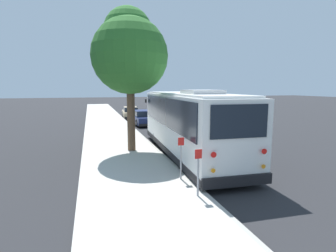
# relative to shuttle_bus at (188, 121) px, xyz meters

# --- Properties ---
(ground_plane) EXTENTS (160.00, 160.00, 0.00)m
(ground_plane) POSITION_rel_shuttle_bus_xyz_m (1.26, -0.18, -1.77)
(ground_plane) COLOR #28282B
(sidewalk_slab) EXTENTS (80.00, 3.77, 0.15)m
(sidewalk_slab) POSITION_rel_shuttle_bus_xyz_m (1.26, 3.32, -1.70)
(sidewalk_slab) COLOR beige
(sidewalk_slab) RESTS_ON ground
(curb_strip) EXTENTS (80.00, 0.14, 0.15)m
(curb_strip) POSITION_rel_shuttle_bus_xyz_m (1.26, 1.36, -1.70)
(curb_strip) COLOR #AAA69D
(curb_strip) RESTS_ON ground
(shuttle_bus) EXTENTS (10.47, 2.97, 3.32)m
(shuttle_bus) POSITION_rel_shuttle_bus_xyz_m (0.00, 0.00, 0.00)
(shuttle_bus) COLOR white
(shuttle_bus) RESTS_ON ground
(parked_sedan_navy) EXTENTS (4.67, 1.95, 1.33)m
(parked_sedan_navy) POSITION_rel_shuttle_bus_xyz_m (11.53, 0.13, -1.15)
(parked_sedan_navy) COLOR #19234C
(parked_sedan_navy) RESTS_ON ground
(parked_sedan_tan) EXTENTS (4.66, 1.93, 1.26)m
(parked_sedan_tan) POSITION_rel_shuttle_bus_xyz_m (17.29, 0.36, -1.19)
(parked_sedan_tan) COLOR tan
(parked_sedan_tan) RESTS_ON ground
(street_tree) EXTENTS (3.85, 3.85, 7.36)m
(street_tree) POSITION_rel_shuttle_bus_xyz_m (1.35, 2.70, 3.48)
(street_tree) COLOR brown
(street_tree) RESTS_ON sidewalk_slab
(sign_post_near) EXTENTS (0.06, 0.22, 1.45)m
(sign_post_near) POSITION_rel_shuttle_bus_xyz_m (-5.21, 1.67, -0.87)
(sign_post_near) COLOR gray
(sign_post_near) RESTS_ON sidewalk_slab
(sign_post_far) EXTENTS (0.06, 0.22, 1.52)m
(sign_post_far) POSITION_rel_shuttle_bus_xyz_m (-3.65, 1.67, -0.84)
(sign_post_far) COLOR gray
(sign_post_far) RESTS_ON sidewalk_slab
(lane_stripe_mid) EXTENTS (2.40, 0.14, 0.01)m
(lane_stripe_mid) POSITION_rel_shuttle_bus_xyz_m (-1.17, -3.10, -1.77)
(lane_stripe_mid) COLOR silver
(lane_stripe_mid) RESTS_ON ground
(lane_stripe_ahead) EXTENTS (2.40, 0.14, 0.01)m
(lane_stripe_ahead) POSITION_rel_shuttle_bus_xyz_m (4.83, -3.10, -1.77)
(lane_stripe_ahead) COLOR silver
(lane_stripe_ahead) RESTS_ON ground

